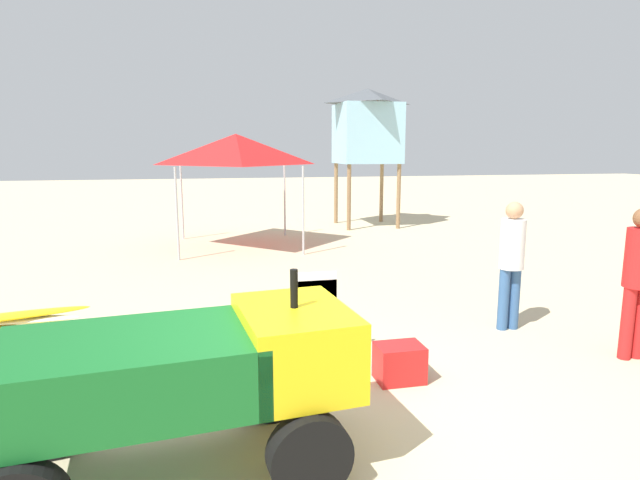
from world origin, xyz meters
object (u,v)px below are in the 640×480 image
Objects in this scene: utility_cart at (188,373)px; stacked_plastic_chairs at (314,305)px; lifeguard_tower at (367,126)px; cooler_box at (399,363)px; lifeguard_near_left at (638,273)px; lifeguard_near_center at (512,257)px; popup_canopy at (236,149)px.

stacked_plastic_chairs is (1.36, 2.03, -0.18)m from utility_cart.
lifeguard_tower reaches higher than cooler_box.
cooler_box is (-2.84, 0.02, -0.82)m from lifeguard_near_left.
cooler_box is (-3.05, -10.81, -2.89)m from lifeguard_tower.
lifeguard_tower is 8.68× the size of cooler_box.
lifeguard_tower reaches higher than lifeguard_near_center.
popup_canopy reaches higher than stacked_plastic_chairs.
utility_cart is 2.44m from cooler_box.
cooler_box is (-2.01, -1.19, -0.80)m from lifeguard_near_center.
lifeguard_near_left is 9.15m from popup_canopy.
lifeguard_near_center is 3.55× the size of cooler_box.
lifeguard_near_center reaches higher than cooler_box.
popup_canopy is (0.96, 9.23, 1.60)m from utility_cart.
lifeguard_near_left reaches higher than cooler_box.
lifeguard_tower is 11.59m from cooler_box.
lifeguard_near_center is 7.72m from popup_canopy.
stacked_plastic_chairs is 3.70m from lifeguard_near_left.
popup_canopy reaches higher than utility_cart.
lifeguard_tower reaches higher than utility_cart.
lifeguard_near_left is 2.96m from cooler_box.
utility_cart is 5.48× the size of cooler_box.
lifeguard_near_left reaches higher than stacked_plastic_chairs.
utility_cart is 0.94× the size of popup_canopy.
popup_canopy is (-0.41, 7.20, 1.79)m from stacked_plastic_chairs.
popup_canopy is 5.82× the size of cooler_box.
stacked_plastic_chairs is 0.36× the size of popup_canopy.
stacked_plastic_chairs is at bearing -86.78° from popup_canopy.
utility_cart reaches higher than stacked_plastic_chairs.
popup_canopy is at bearing 84.06° from utility_cart.
popup_canopy reaches higher than lifeguard_near_center.
utility_cart is 0.63× the size of lifeguard_tower.
popup_canopy is (-3.97, 8.13, 1.37)m from lifeguard_near_left.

